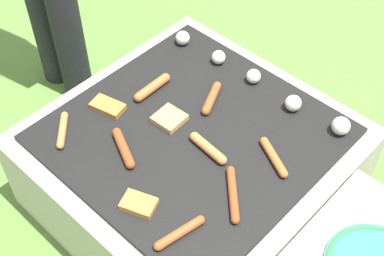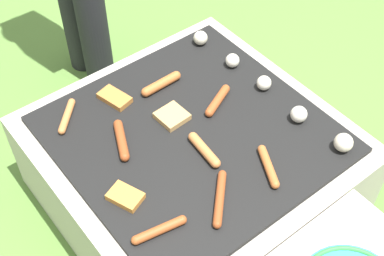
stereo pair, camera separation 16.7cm
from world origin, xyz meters
name	(u,v)px [view 1 (the left image)]	position (x,y,z in m)	size (l,w,h in m)	color
ground_plane	(192,198)	(0.00, 0.00, 0.00)	(14.00, 14.00, 0.00)	#567F38
grill	(192,168)	(0.00, 0.00, 0.18)	(0.90, 0.90, 0.36)	#B2AA9E
sausage_front_left	(212,98)	(-0.05, 0.15, 0.37)	(0.08, 0.14, 0.03)	#A34C23
sausage_mid_right	(208,148)	(0.09, -0.02, 0.38)	(0.15, 0.04, 0.03)	#C6753D
sausage_front_center	(123,148)	(-0.10, -0.20, 0.37)	(0.15, 0.09, 0.03)	#93421E
sausage_back_left	(274,157)	(0.26, 0.09, 0.37)	(0.15, 0.09, 0.03)	#B7602D
sausage_back_right	(152,87)	(-0.23, 0.05, 0.38)	(0.03, 0.16, 0.03)	#B7602D
sausage_front_right	(180,233)	(0.23, -0.29, 0.37)	(0.05, 0.16, 0.03)	#A34C23
sausage_back_center	(233,194)	(0.25, -0.10, 0.37)	(0.15, 0.15, 0.03)	#93421E
sausage_mid_left	(62,130)	(-0.30, -0.28, 0.37)	(0.12, 0.11, 0.02)	#C6753D
bread_slice_right	(139,204)	(0.08, -0.30, 0.37)	(0.11, 0.10, 0.02)	#D18438
bread_slice_left	(169,118)	(-0.09, -0.01, 0.37)	(0.10, 0.09, 0.02)	tan
bread_slice_center	(108,106)	(-0.27, -0.11, 0.37)	(0.12, 0.09, 0.02)	#B27033
mushroom_row	(263,83)	(0.04, 0.31, 0.39)	(0.72, 0.08, 0.06)	beige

